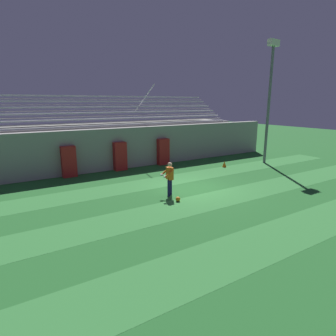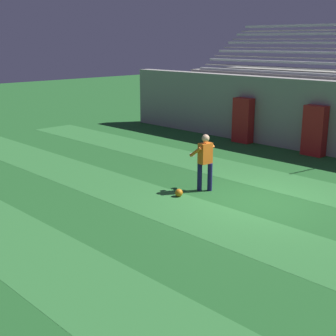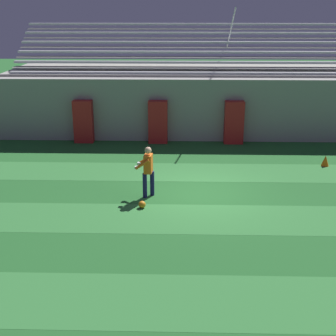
# 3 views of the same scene
# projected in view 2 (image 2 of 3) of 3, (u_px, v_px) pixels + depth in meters

# --- Properties ---
(ground_plane) EXTENTS (80.00, 80.00, 0.00)m
(ground_plane) POSITION_uv_depth(u_px,v_px,m) (259.00, 202.00, 12.74)
(ground_plane) COLOR #236028
(turf_stripe_near) EXTENTS (28.00, 2.01, 0.01)m
(turf_stripe_near) POSITION_uv_depth(u_px,v_px,m) (72.00, 276.00, 8.69)
(turf_stripe_near) COLOR #337A38
(turf_stripe_near) RESTS_ON ground
(turf_stripe_mid) EXTENTS (28.00, 2.01, 0.01)m
(turf_stripe_mid) POSITION_uv_depth(u_px,v_px,m) (212.00, 220.00, 11.40)
(turf_stripe_mid) COLOR #337A38
(turf_stripe_mid) RESTS_ON ground
(turf_stripe_far) EXTENTS (28.00, 2.01, 0.01)m
(turf_stripe_far) POSITION_uv_depth(u_px,v_px,m) (298.00, 186.00, 14.11)
(turf_stripe_far) COLOR #337A38
(turf_stripe_far) RESTS_ON ground
(padding_pillar_gate_left) EXTENTS (0.85, 0.44, 1.91)m
(padding_pillar_gate_left) POSITION_uv_depth(u_px,v_px,m) (315.00, 131.00, 17.68)
(padding_pillar_gate_left) COLOR #B21E1E
(padding_pillar_gate_left) RESTS_ON ground
(padding_pillar_far_left) EXTENTS (0.85, 0.44, 1.91)m
(padding_pillar_far_left) POSITION_uv_depth(u_px,v_px,m) (243.00, 120.00, 19.98)
(padding_pillar_far_left) COLOR #B21E1E
(padding_pillar_far_left) RESTS_ON ground
(goalkeeper) EXTENTS (0.61, 0.62, 1.67)m
(goalkeeper) POSITION_uv_depth(u_px,v_px,m) (205.00, 159.00, 13.46)
(goalkeeper) COLOR #19194C
(goalkeeper) RESTS_ON ground
(soccer_ball) EXTENTS (0.22, 0.22, 0.22)m
(soccer_ball) POSITION_uv_depth(u_px,v_px,m) (179.00, 193.00, 13.13)
(soccer_ball) COLOR orange
(soccer_ball) RESTS_ON ground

